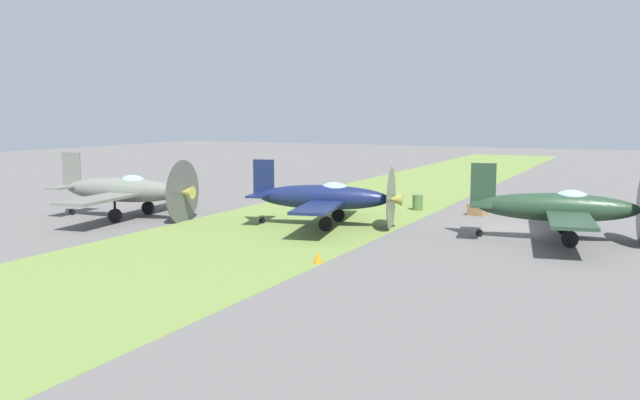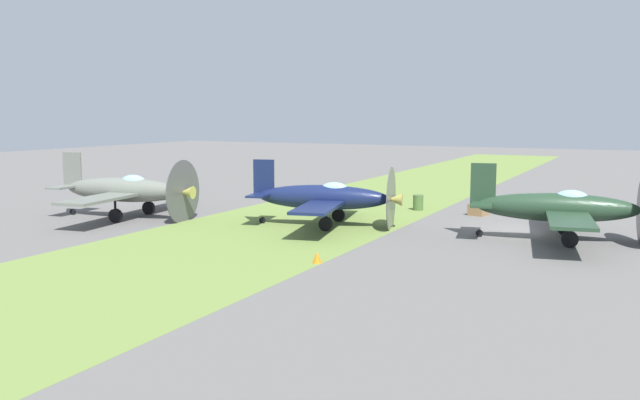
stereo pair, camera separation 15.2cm
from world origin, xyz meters
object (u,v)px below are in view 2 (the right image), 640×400
(airplane_wingman, at_px, (326,197))
(runway_marker_cone, at_px, (317,257))
(airplane_lead, at_px, (560,208))
(fuel_drum, at_px, (418,203))
(airplane_trail, at_px, (126,190))
(supply_crate, at_px, (478,210))

(airplane_wingman, xyz_separation_m, runway_marker_cone, (7.83, 3.43, -1.23))
(airplane_lead, bearing_deg, fuel_drum, -136.48)
(airplane_wingman, bearing_deg, airplane_trail, -89.94)
(airplane_wingman, relative_size, airplane_trail, 0.94)
(supply_crate, relative_size, runway_marker_cone, 2.05)
(airplane_wingman, xyz_separation_m, supply_crate, (-7.02, 6.08, -1.13))
(airplane_lead, bearing_deg, runway_marker_cone, -50.92)
(runway_marker_cone, bearing_deg, supply_crate, 169.88)
(airplane_lead, bearing_deg, airplane_trail, -91.12)
(airplane_lead, height_order, runway_marker_cone, airplane_lead)
(fuel_drum, height_order, supply_crate, fuel_drum)
(supply_crate, distance_m, runway_marker_cone, 15.08)
(airplane_trail, xyz_separation_m, fuel_drum, (-9.84, 13.30, -1.09))
(supply_crate, height_order, runway_marker_cone, supply_crate)
(airplane_trail, relative_size, supply_crate, 11.51)
(airplane_wingman, bearing_deg, airplane_lead, 82.87)
(runway_marker_cone, bearing_deg, airplane_lead, 139.22)
(airplane_trail, bearing_deg, airplane_lead, 91.42)
(airplane_lead, xyz_separation_m, fuel_drum, (-6.36, -8.65, -1.04))
(fuel_drum, xyz_separation_m, runway_marker_cone, (15.24, 0.99, -0.23))
(airplane_wingman, height_order, airplane_trail, airplane_trail)
(airplane_trail, relative_size, runway_marker_cone, 23.55)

